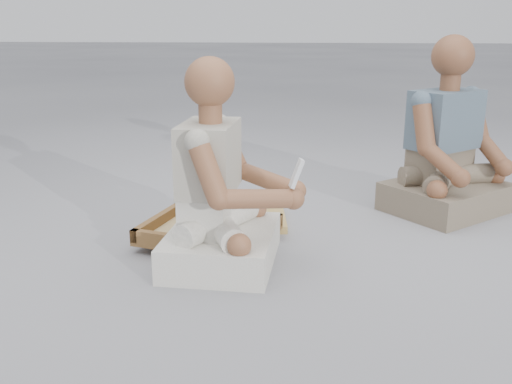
# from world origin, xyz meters

# --- Properties ---
(ground) EXTENTS (60.00, 60.00, 0.00)m
(ground) POSITION_xyz_m (0.00, 0.00, 0.00)
(ground) COLOR gray
(ground) RESTS_ON ground
(carved_panel) EXTENTS (0.57, 0.42, 0.04)m
(carved_panel) POSITION_xyz_m (-0.29, 0.62, 0.02)
(carved_panel) COLOR olive
(carved_panel) RESTS_ON ground
(tool_tray) EXTENTS (0.62, 0.54, 0.07)m
(tool_tray) POSITION_xyz_m (-0.34, 0.32, 0.06)
(tool_tray) COLOR brown
(tool_tray) RESTS_ON carved_panel
(chisel_0) EXTENTS (0.21, 0.11, 0.02)m
(chisel_0) POSITION_xyz_m (-0.24, 0.30, 0.06)
(chisel_0) COLOR silver
(chisel_0) RESTS_ON tool_tray
(chisel_1) EXTENTS (0.20, 0.12, 0.02)m
(chisel_1) POSITION_xyz_m (-0.27, 0.20, 0.06)
(chisel_1) COLOR silver
(chisel_1) RESTS_ON tool_tray
(chisel_2) EXTENTS (0.20, 0.12, 0.02)m
(chisel_2) POSITION_xyz_m (-0.35, 0.30, 0.06)
(chisel_2) COLOR silver
(chisel_2) RESTS_ON tool_tray
(chisel_3) EXTENTS (0.17, 0.16, 0.02)m
(chisel_3) POSITION_xyz_m (-0.25, 0.33, 0.06)
(chisel_3) COLOR silver
(chisel_3) RESTS_ON tool_tray
(chisel_4) EXTENTS (0.08, 0.22, 0.02)m
(chisel_4) POSITION_xyz_m (-0.38, 0.26, 0.06)
(chisel_4) COLOR silver
(chisel_4) RESTS_ON tool_tray
(chisel_5) EXTENTS (0.16, 0.18, 0.02)m
(chisel_5) POSITION_xyz_m (-0.19, 0.30, 0.06)
(chisel_5) COLOR silver
(chisel_5) RESTS_ON tool_tray
(chisel_6) EXTENTS (0.22, 0.08, 0.02)m
(chisel_6) POSITION_xyz_m (-0.20, 0.20, 0.08)
(chisel_6) COLOR silver
(chisel_6) RESTS_ON tool_tray
(chisel_7) EXTENTS (0.22, 0.06, 0.02)m
(chisel_7) POSITION_xyz_m (-0.15, 0.39, 0.07)
(chisel_7) COLOR silver
(chisel_7) RESTS_ON tool_tray
(chisel_8) EXTENTS (0.17, 0.16, 0.02)m
(chisel_8) POSITION_xyz_m (-0.27, 0.22, 0.07)
(chisel_8) COLOR silver
(chisel_8) RESTS_ON tool_tray
(wood_chip_0) EXTENTS (0.02, 0.02, 0.00)m
(wood_chip_0) POSITION_xyz_m (-0.45, 0.54, 0.00)
(wood_chip_0) COLOR #D8C57F
(wood_chip_0) RESTS_ON ground
(wood_chip_1) EXTENTS (0.02, 0.02, 0.00)m
(wood_chip_1) POSITION_xyz_m (-0.24, 0.03, 0.00)
(wood_chip_1) COLOR #D8C57F
(wood_chip_1) RESTS_ON ground
(wood_chip_2) EXTENTS (0.02, 0.02, 0.00)m
(wood_chip_2) POSITION_xyz_m (-0.23, 0.59, 0.00)
(wood_chip_2) COLOR #D8C57F
(wood_chip_2) RESTS_ON ground
(wood_chip_3) EXTENTS (0.02, 0.02, 0.00)m
(wood_chip_3) POSITION_xyz_m (-0.08, 0.50, 0.00)
(wood_chip_3) COLOR #D8C57F
(wood_chip_3) RESTS_ON ground
(wood_chip_4) EXTENTS (0.02, 0.02, 0.00)m
(wood_chip_4) POSITION_xyz_m (-0.60, 0.57, 0.00)
(wood_chip_4) COLOR #D8C57F
(wood_chip_4) RESTS_ON ground
(wood_chip_5) EXTENTS (0.02, 0.02, 0.00)m
(wood_chip_5) POSITION_xyz_m (-0.34, 0.13, 0.00)
(wood_chip_5) COLOR #D8C57F
(wood_chip_5) RESTS_ON ground
(wood_chip_6) EXTENTS (0.02, 0.02, 0.00)m
(wood_chip_6) POSITION_xyz_m (-0.28, 0.65, 0.00)
(wood_chip_6) COLOR #D8C57F
(wood_chip_6) RESTS_ON ground
(wood_chip_7) EXTENTS (0.02, 0.02, 0.00)m
(wood_chip_7) POSITION_xyz_m (-0.45, 0.72, 0.00)
(wood_chip_7) COLOR #D8C57F
(wood_chip_7) RESTS_ON ground
(wood_chip_8) EXTENTS (0.02, 0.02, 0.00)m
(wood_chip_8) POSITION_xyz_m (-0.63, 0.61, 0.00)
(wood_chip_8) COLOR #D8C57F
(wood_chip_8) RESTS_ON ground
(wood_chip_9) EXTENTS (0.02, 0.02, 0.00)m
(wood_chip_9) POSITION_xyz_m (-0.16, 0.65, 0.00)
(wood_chip_9) COLOR #D8C57F
(wood_chip_9) RESTS_ON ground
(wood_chip_10) EXTENTS (0.02, 0.02, 0.00)m
(wood_chip_10) POSITION_xyz_m (-0.20, 0.02, 0.00)
(wood_chip_10) COLOR #D8C57F
(wood_chip_10) RESTS_ON ground
(wood_chip_11) EXTENTS (0.02, 0.02, 0.00)m
(wood_chip_11) POSITION_xyz_m (-0.44, 0.65, 0.00)
(wood_chip_11) COLOR #D8C57F
(wood_chip_11) RESTS_ON ground
(wood_chip_12) EXTENTS (0.02, 0.02, 0.00)m
(wood_chip_12) POSITION_xyz_m (-0.50, 0.40, 0.00)
(wood_chip_12) COLOR #D8C57F
(wood_chip_12) RESTS_ON ground
(craftsman) EXTENTS (0.55, 0.54, 0.81)m
(craftsman) POSITION_xyz_m (-0.26, 0.14, 0.28)
(craftsman) COLOR silver
(craftsman) RESTS_ON ground
(companion) EXTENTS (0.72, 0.71, 0.88)m
(companion) POSITION_xyz_m (0.78, 0.92, 0.29)
(companion) COLOR #746153
(companion) RESTS_ON ground
(mobile_phone) EXTENTS (0.06, 0.06, 0.11)m
(mobile_phone) POSITION_xyz_m (0.04, 0.07, 0.40)
(mobile_phone) COLOR silver
(mobile_phone) RESTS_ON craftsman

